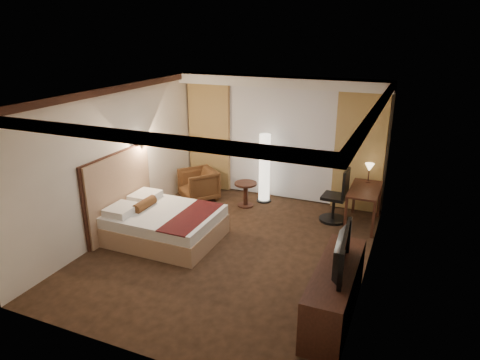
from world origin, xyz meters
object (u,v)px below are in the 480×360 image
at_px(bed, 165,225).
at_px(side_table, 246,194).
at_px(floor_lamp, 264,168).
at_px(office_chair, 334,195).
at_px(television, 336,246).
at_px(armchair, 199,183).
at_px(dresser, 335,292).
at_px(desk, 363,207).

distance_m(bed, side_table, 2.14).
xyz_separation_m(floor_lamp, office_chair, (1.62, -0.43, -0.21)).
relative_size(floor_lamp, office_chair, 1.39).
bearing_deg(television, side_table, 35.13).
height_order(armchair, dresser, armchair).
height_order(bed, television, television).
bearing_deg(dresser, office_chair, 101.56).
bearing_deg(office_chair, television, -75.44).
bearing_deg(floor_lamp, desk, -9.91).
height_order(bed, armchair, armchair).
bearing_deg(bed, dresser, -17.14).
bearing_deg(desk, dresser, -89.06).
height_order(floor_lamp, desk, floor_lamp).
xyz_separation_m(armchair, dresser, (3.62, -2.96, -0.01)).
distance_m(desk, office_chair, 0.59).
height_order(armchair, television, television).
height_order(floor_lamp, dresser, floor_lamp).
distance_m(floor_lamp, television, 4.07).
height_order(side_table, television, television).
relative_size(bed, side_table, 3.55).
bearing_deg(side_table, bed, -110.55).
relative_size(floor_lamp, desk, 1.37).
distance_m(floor_lamp, desk, 2.25).
bearing_deg(side_table, television, -50.57).
xyz_separation_m(office_chair, television, (0.58, -2.99, 0.49)).
relative_size(office_chair, dresser, 0.59).
relative_size(bed, office_chair, 1.71).
distance_m(bed, desk, 3.79).
xyz_separation_m(armchair, office_chair, (3.00, 0.03, 0.17)).
distance_m(side_table, dresser, 3.91).
relative_size(office_chair, television, 1.02).
relative_size(side_table, office_chair, 0.48).
xyz_separation_m(bed, office_chair, (2.64, 1.98, 0.28)).
bearing_deg(television, floor_lamp, 28.46).
height_order(desk, television, television).
height_order(office_chair, television, television).
bearing_deg(desk, television, -89.62).
relative_size(bed, armchair, 2.49).
distance_m(office_chair, dresser, 3.05).
height_order(armchair, floor_lamp, floor_lamp).
xyz_separation_m(bed, desk, (3.20, 2.03, 0.10)).
distance_m(armchair, side_table, 1.12).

